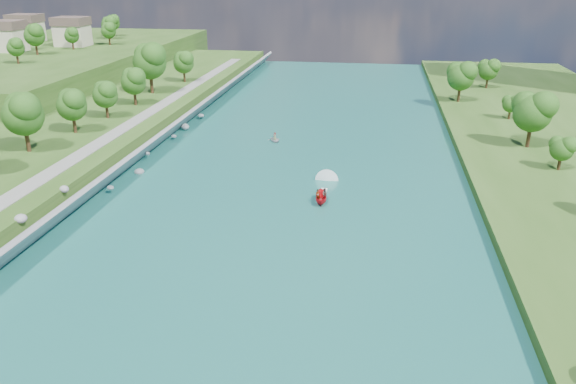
# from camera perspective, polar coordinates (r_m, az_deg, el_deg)

# --- Properties ---
(ground) EXTENTS (260.00, 260.00, 0.00)m
(ground) POSITION_cam_1_polar(r_m,az_deg,el_deg) (67.64, -2.88, -5.22)
(ground) COLOR #2D5119
(ground) RESTS_ON ground
(river_water) EXTENTS (55.00, 240.00, 0.10)m
(river_water) POSITION_cam_1_polar(r_m,az_deg,el_deg) (85.61, -0.18, 0.81)
(river_water) COLOR #17584A
(river_water) RESTS_ON ground
(ridge_west) EXTENTS (60.00, 120.00, 9.00)m
(ridge_west) POSITION_cam_1_polar(r_m,az_deg,el_deg) (182.90, -23.04, 11.85)
(ridge_west) COLOR #2D5119
(ridge_west) RESTS_ON ground
(riprap_bank) EXTENTS (4.76, 236.00, 4.35)m
(riprap_bank) POSITION_cam_1_polar(r_m,az_deg,el_deg) (91.43, -16.53, 2.42)
(riprap_bank) COLOR slate
(riprap_bank) RESTS_ON ground
(riverside_path) EXTENTS (3.00, 200.00, 0.10)m
(riverside_path) POSITION_cam_1_polar(r_m,az_deg,el_deg) (94.93, -19.98, 3.83)
(riverside_path) COLOR gray
(riverside_path) RESTS_ON berm_west
(ridge_houses) EXTENTS (29.50, 29.50, 8.40)m
(ridge_houses) POSITION_cam_1_polar(r_m,az_deg,el_deg) (189.33, -24.29, 14.66)
(ridge_houses) COLOR beige
(ridge_houses) RESTS_ON ridge_west
(trees_east) EXTENTS (17.32, 139.43, 11.67)m
(trees_east) POSITION_cam_1_polar(r_m,az_deg,el_deg) (97.89, 23.64, 5.58)
(trees_east) COLOR #124312
(trees_east) RESTS_ON berm_east
(trees_ridge) EXTENTS (15.07, 65.13, 9.62)m
(trees_ridge) POSITION_cam_1_polar(r_m,az_deg,el_deg) (183.37, -20.44, 14.99)
(trees_ridge) COLOR #124312
(trees_ridge) RESTS_ON ridge_west
(motorboat) EXTENTS (3.60, 18.89, 2.08)m
(motorboat) POSITION_cam_1_polar(r_m,az_deg,el_deg) (80.10, 3.49, -0.19)
(motorboat) COLOR red
(motorboat) RESTS_ON river_water
(raft) EXTENTS (3.37, 3.83, 1.72)m
(raft) POSITION_cam_1_polar(r_m,az_deg,el_deg) (107.04, -1.35, 5.38)
(raft) COLOR #999BA2
(raft) RESTS_ON river_water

